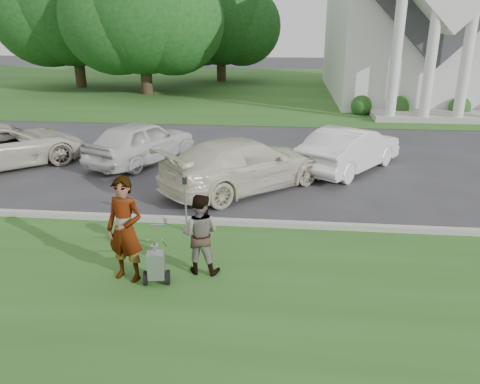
% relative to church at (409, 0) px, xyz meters
% --- Properties ---
extents(ground, '(120.00, 120.00, 0.00)m').
position_rel_church_xyz_m(ground, '(-9.00, -23.11, -5.94)').
color(ground, '#333335').
rests_on(ground, ground).
extents(grass_strip, '(80.00, 7.00, 0.01)m').
position_rel_church_xyz_m(grass_strip, '(-9.00, -26.11, -5.93)').
color(grass_strip, '#29531C').
rests_on(grass_strip, ground).
extents(church_lawn, '(80.00, 30.00, 0.01)m').
position_rel_church_xyz_m(church_lawn, '(-9.00, 3.89, -5.93)').
color(church_lawn, '#29531C').
rests_on(church_lawn, ground).
extents(curb, '(80.00, 0.18, 0.15)m').
position_rel_church_xyz_m(curb, '(-9.00, -22.56, -5.86)').
color(curb, '#9E9E93').
rests_on(curb, ground).
extents(church, '(9.19, 19.00, 24.10)m').
position_rel_church_xyz_m(church, '(0.00, 0.00, 0.00)').
color(church, white).
rests_on(church, ground).
extents(tree_left, '(10.63, 8.40, 9.71)m').
position_rel_church_xyz_m(tree_left, '(-17.01, -1.13, -0.83)').
color(tree_left, '#332316').
rests_on(tree_left, ground).
extents(tree_far, '(11.64, 9.20, 10.73)m').
position_rel_church_xyz_m(tree_far, '(-23.01, 1.87, -0.25)').
color(tree_far, '#332316').
rests_on(tree_far, ground).
extents(tree_back, '(9.61, 7.60, 8.89)m').
position_rel_church_xyz_m(tree_back, '(-13.01, 6.87, -1.21)').
color(tree_back, '#332316').
rests_on(tree_back, ground).
extents(striping_cart, '(0.54, 0.98, 0.87)m').
position_rel_church_xyz_m(striping_cart, '(-9.66, -25.37, -5.57)').
color(striping_cart, black).
rests_on(striping_cart, ground).
extents(person_left, '(0.83, 0.65, 2.00)m').
position_rel_church_xyz_m(person_left, '(-10.24, -25.23, -4.94)').
color(person_left, '#999999').
rests_on(person_left, ground).
extents(person_right, '(0.81, 0.66, 1.58)m').
position_rel_church_xyz_m(person_right, '(-8.94, -24.83, -5.15)').
color(person_right, '#999999').
rests_on(person_right, ground).
extents(parking_meter_near, '(0.10, 0.09, 1.35)m').
position_rel_church_xyz_m(parking_meter_near, '(-9.60, -23.03, -5.09)').
color(parking_meter_near, '#95979D').
rests_on(parking_meter_near, ground).
extents(car_a, '(5.37, 5.24, 1.43)m').
position_rel_church_xyz_m(car_a, '(-16.72, -18.46, -5.23)').
color(car_a, beige).
rests_on(car_a, ground).
extents(car_b, '(3.41, 4.64, 1.47)m').
position_rel_church_xyz_m(car_b, '(-12.32, -17.51, -5.20)').
color(car_b, silver).
rests_on(car_b, ground).
extents(car_c, '(5.17, 4.99, 1.48)m').
position_rel_church_xyz_m(car_c, '(-8.54, -19.90, -5.20)').
color(car_c, beige).
rests_on(car_c, ground).
extents(car_d, '(3.75, 4.41, 1.43)m').
position_rel_church_xyz_m(car_d, '(-5.31, -17.70, -5.22)').
color(car_d, white).
rests_on(car_d, ground).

